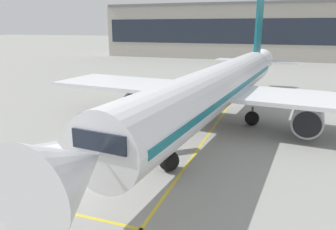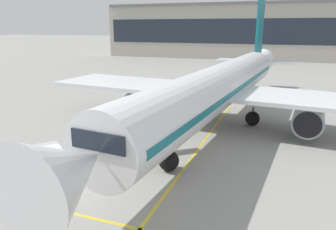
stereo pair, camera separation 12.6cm
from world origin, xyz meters
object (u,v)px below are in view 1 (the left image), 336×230
at_px(belt_loader, 133,145).
at_px(ground_crew_by_loader, 119,140).
at_px(ground_crew_by_carts, 110,139).
at_px(parked_airplane, 220,86).
at_px(baggage_cart_second, 46,159).
at_px(safety_cone_engine_keepout, 158,121).
at_px(safety_cone_wingtip, 154,119).
at_px(ground_crew_marshaller, 78,153).
at_px(baggage_cart_lead, 83,151).

xyz_separation_m(belt_loader, ground_crew_by_loader, (-1.28, 0.27, 0.18)).
height_order(ground_crew_by_loader, ground_crew_by_carts, same).
distance_m(parked_airplane, baggage_cart_second, 17.32).
bearing_deg(safety_cone_engine_keepout, safety_cone_wingtip, 136.37).
bearing_deg(ground_crew_by_loader, ground_crew_marshaller, -114.27).
height_order(baggage_cart_second, ground_crew_by_loader, baggage_cart_second).
bearing_deg(safety_cone_engine_keepout, ground_crew_by_loader, -92.13).
distance_m(ground_crew_by_carts, safety_cone_engine_keepout, 7.70).
bearing_deg(ground_crew_by_carts, baggage_cart_lead, -100.66).
xyz_separation_m(parked_airplane, ground_crew_marshaller, (-7.29, -13.14, -2.79)).
xyz_separation_m(parked_airplane, ground_crew_by_carts, (-6.55, -9.96, -2.79)).
bearing_deg(parked_airplane, safety_cone_engine_keepout, -156.89).
relative_size(baggage_cart_lead, baggage_cart_second, 1.00).
relative_size(belt_loader, ground_crew_marshaller, 2.81).
relative_size(baggage_cart_second, ground_crew_by_loader, 1.50).
xyz_separation_m(baggage_cart_lead, ground_crew_by_loader, (1.28, 2.95, -0.00)).
height_order(ground_crew_by_loader, safety_cone_engine_keepout, ground_crew_by_loader).
xyz_separation_m(parked_airplane, ground_crew_by_loader, (-5.81, -9.87, -2.79)).
distance_m(ground_crew_by_carts, safety_cone_wingtip, 8.38).
bearing_deg(baggage_cart_lead, ground_crew_marshaller, -121.40).
relative_size(belt_loader, baggage_cart_second, 1.87).
bearing_deg(baggage_cart_lead, belt_loader, 46.33).
bearing_deg(ground_crew_by_loader, safety_cone_engine_keepout, 87.87).
xyz_separation_m(baggage_cart_second, ground_crew_by_loader, (2.85, 4.87, -0.00)).
xyz_separation_m(baggage_cart_second, ground_crew_by_carts, (2.11, 4.77, -0.00)).
relative_size(parked_airplane, baggage_cart_lead, 17.97).
bearing_deg(belt_loader, safety_cone_wingtip, 101.82).
xyz_separation_m(belt_loader, safety_cone_engine_keepout, (-1.00, 7.78, -0.45)).
distance_m(baggage_cart_lead, ground_crew_by_loader, 3.21).
bearing_deg(baggage_cart_second, parked_airplane, 59.55).
distance_m(parked_airplane, belt_loader, 11.50).
bearing_deg(belt_loader, baggage_cart_lead, -133.67).
relative_size(ground_crew_by_loader, safety_cone_engine_keepout, 2.34).
height_order(baggage_cart_lead, ground_crew_by_carts, baggage_cart_lead).
height_order(baggage_cart_lead, safety_cone_engine_keepout, baggage_cart_lead).
distance_m(baggage_cart_second, ground_crew_by_loader, 5.64).
xyz_separation_m(ground_crew_by_loader, safety_cone_wingtip, (-0.51, 8.26, -0.65)).
distance_m(belt_loader, safety_cone_wingtip, 8.73).
distance_m(ground_crew_marshaller, safety_cone_engine_keepout, 10.94).
relative_size(belt_loader, safety_cone_engine_keepout, 6.55).
xyz_separation_m(ground_crew_by_loader, ground_crew_by_carts, (-0.74, -0.10, 0.00)).
xyz_separation_m(belt_loader, safety_cone_wingtip, (-1.79, 8.53, -0.47)).
relative_size(baggage_cart_second, ground_crew_marshaller, 1.50).
relative_size(safety_cone_engine_keepout, safety_cone_wingtip, 1.06).
height_order(parked_airplane, baggage_cart_second, parked_airplane).
distance_m(baggage_cart_lead, baggage_cart_second, 2.49).
bearing_deg(baggage_cart_lead, safety_cone_wingtip, 86.09).
height_order(baggage_cart_lead, ground_crew_marshaller, baggage_cart_lead).
xyz_separation_m(parked_airplane, safety_cone_wingtip, (-6.32, -1.61, -3.45)).
height_order(ground_crew_by_loader, safety_cone_wingtip, ground_crew_by_loader).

